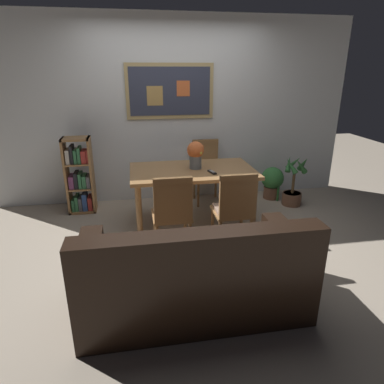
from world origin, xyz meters
name	(u,v)px	position (x,y,z in m)	size (l,w,h in m)	color
ground_plane	(192,241)	(0.00, 0.00, 0.00)	(12.00, 12.00, 0.00)	tan
wall_back_with_painting	(174,111)	(0.00, 1.52, 1.31)	(5.20, 0.14, 2.60)	silver
dining_table	(192,176)	(0.09, 0.47, 0.63)	(1.51, 0.91, 0.73)	#9E7042
dining_chair_far_right	(206,166)	(0.44, 1.25, 0.54)	(0.40, 0.41, 0.91)	#9E7042
dining_chair_near_left	(172,210)	(-0.25, -0.30, 0.54)	(0.40, 0.41, 0.91)	#9E7042
dining_chair_near_right	(234,206)	(0.40, -0.31, 0.54)	(0.40, 0.41, 0.91)	#9E7042
leather_couch	(194,278)	(-0.19, -1.18, 0.31)	(1.80, 0.84, 0.84)	black
bookshelf	(80,177)	(-1.35, 1.14, 0.49)	(0.36, 0.28, 1.04)	#9E7042
potted_ivy	(272,181)	(1.45, 1.16, 0.27)	(0.34, 0.34, 0.58)	brown
potted_palm	(293,187)	(1.64, 0.85, 0.28)	(0.34, 0.34, 0.75)	brown
flower_vase	(196,153)	(0.14, 0.51, 0.92)	(0.21, 0.21, 0.34)	slate
tv_remote	(212,172)	(0.29, 0.28, 0.74)	(0.08, 0.16, 0.02)	black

